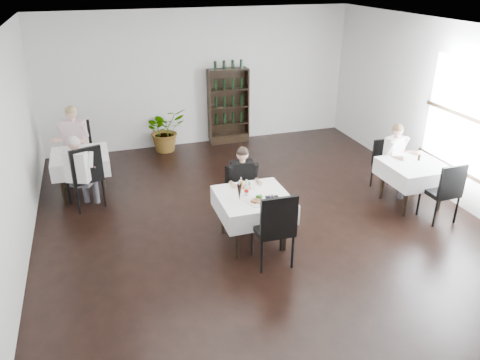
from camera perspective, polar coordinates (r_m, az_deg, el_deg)
The scene contains 24 objects.
room_shell at distance 6.61m, azimuth 4.18°, elevation 4.12°, with size 9.00×9.00×9.00m.
window_right at distance 8.49m, azimuth 26.72°, elevation 6.22°, with size 0.06×2.30×1.85m.
wine_shelf at distance 10.87m, azimuth -1.41°, elevation 8.91°, with size 0.90×0.28×1.75m.
main_table at distance 6.87m, azimuth 1.62°, elevation -3.02°, with size 1.03×1.03×0.77m.
left_table at distance 8.83m, azimuth -18.86°, elevation 2.14°, with size 0.98×0.98×0.77m.
right_table at distance 8.48m, azimuth 20.43°, elevation 0.96°, with size 0.98×0.98×0.77m.
potted_tree at distance 10.57m, azimuth -9.11°, elevation 6.07°, with size 0.87×0.76×0.97m, color #275D1F.
main_chair_far at distance 7.43m, azimuth 0.27°, elevation -1.21°, with size 0.59×0.59×1.00m.
main_chair_near at distance 6.33m, azimuth 4.28°, elevation -5.51°, with size 0.53×0.53×1.12m.
left_chair_far at distance 9.58m, azimuth -19.13°, elevation 3.92°, with size 0.55×0.55×1.10m.
left_chair_near at distance 8.24m, azimuth -18.36°, elevation 0.83°, with size 0.67×0.67×1.14m.
right_chair_far at distance 9.00m, azimuth 17.32°, elevation 2.15°, with size 0.44×0.44×0.93m.
right_chair_near at distance 8.10m, azimuth 23.69°, elevation -0.98°, with size 0.47×0.48×1.03m.
diner_main at distance 7.33m, azimuth 0.40°, elevation -0.07°, with size 0.50×0.51×1.28m.
diner_left_far at distance 9.32m, azimuth -19.65°, elevation 4.73°, with size 0.66×0.69×1.47m.
diner_left_near at distance 8.15m, azimuth -18.95°, elevation 1.47°, with size 0.61×0.64×1.35m.
diner_right_far at distance 8.80m, azimuth 18.63°, elevation 3.02°, with size 0.55×0.59×1.30m.
plate_far at distance 7.02m, azimuth 0.72°, elevation -0.83°, with size 0.29×0.29×0.08m.
plate_near at distance 6.61m, azimuth 2.15°, elevation -2.54°, with size 0.36×0.36×0.09m.
pilsner_dark at distance 6.61m, azimuth -0.08°, elevation -1.51°, with size 0.07×0.07×0.31m.
pilsner_lager at distance 6.77m, azimuth 0.13°, elevation -0.94°, with size 0.07×0.07×0.28m.
coke_bottle at distance 6.75m, azimuth 0.79°, elevation -1.13°, with size 0.07×0.07×0.25m.
napkin_cutlery at distance 6.73m, azimuth 3.96°, elevation -2.18°, with size 0.22×0.21×0.02m.
pepper_mill at distance 8.56m, azimuth 21.00°, elevation 2.57°, with size 0.04×0.04×0.11m, color black.
Camera 1 is at (-2.34, -5.72, 3.83)m, focal length 35.00 mm.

